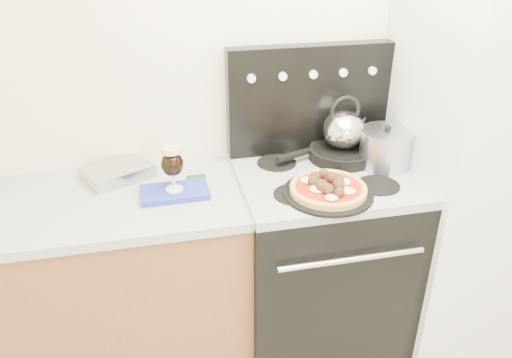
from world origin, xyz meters
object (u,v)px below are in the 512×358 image
object	(u,v)px
fridge	(473,155)
tea_kettle	(344,127)
stove_body	(319,263)
beer_glass	(173,169)
pizza	(328,187)
pizza_pan	(328,193)
oven_mitt	(175,192)
stock_pot	(385,149)
base_cabinet	(80,294)
skillet	(341,153)

from	to	relation	value
fridge	tea_kettle	xyz separation A→B (m)	(-0.58, 0.16, 0.13)
stove_body	beer_glass	distance (m)	0.88
stove_body	pizza	xyz separation A→B (m)	(-0.05, -0.17, 0.51)
beer_glass	tea_kettle	bearing A→B (deg)	10.14
beer_glass	pizza_pan	world-z (taller)	beer_glass
fridge	oven_mitt	world-z (taller)	fridge
pizza_pan	tea_kettle	distance (m)	0.38
stove_body	fridge	size ratio (longest dim) A/B	0.46
oven_mitt	pizza_pan	world-z (taller)	pizza_pan
oven_mitt	stove_body	bearing A→B (deg)	0.57
fridge	stock_pot	size ratio (longest dim) A/B	8.51
base_cabinet	stock_pot	bearing A→B (deg)	-0.18
oven_mitt	pizza_pan	xyz separation A→B (m)	(0.60, -0.17, 0.01)
oven_mitt	pizza	size ratio (longest dim) A/B	0.89
tea_kettle	base_cabinet	bearing A→B (deg)	165.93
beer_glass	stock_pot	distance (m)	0.94
fridge	pizza	bearing A→B (deg)	-168.86
pizza	base_cabinet	bearing A→B (deg)	169.38
fridge	oven_mitt	bearing A→B (deg)	179.22
skillet	pizza	bearing A→B (deg)	-119.81
oven_mitt	beer_glass	distance (m)	0.11
stove_body	pizza	world-z (taller)	pizza
skillet	tea_kettle	xyz separation A→B (m)	(0.00, 0.00, 0.13)
skillet	tea_kettle	bearing A→B (deg)	0.00
pizza_pan	stove_body	bearing A→B (deg)	73.76
base_cabinet	tea_kettle	bearing A→B (deg)	5.02
fridge	skillet	size ratio (longest dim) A/B	6.37
stove_body	oven_mitt	world-z (taller)	oven_mitt
base_cabinet	pizza_pan	size ratio (longest dim) A/B	3.94
stove_body	skillet	size ratio (longest dim) A/B	2.95
fridge	oven_mitt	xyz separation A→B (m)	(-1.35, 0.02, -0.04)
stove_body	fridge	world-z (taller)	fridge
stove_body	beer_glass	bearing A→B (deg)	-179.43
oven_mitt	pizza	bearing A→B (deg)	-15.38
beer_glass	oven_mitt	bearing A→B (deg)	0.00
stove_body	pizza_pan	xyz separation A→B (m)	(-0.05, -0.17, 0.49)
pizza	tea_kettle	bearing A→B (deg)	60.19
skillet	beer_glass	bearing A→B (deg)	-169.86
base_cabinet	oven_mitt	world-z (taller)	oven_mitt
oven_mitt	pizza_pan	distance (m)	0.63
pizza	pizza_pan	bearing A→B (deg)	0.00
stock_pot	oven_mitt	bearing A→B (deg)	-178.34
fridge	pizza	xyz separation A→B (m)	(-0.75, -0.15, 0.00)
beer_glass	tea_kettle	distance (m)	0.79
stock_pot	beer_glass	bearing A→B (deg)	-178.34
pizza	skillet	distance (m)	0.35
skillet	tea_kettle	distance (m)	0.13
stock_pot	base_cabinet	bearing A→B (deg)	179.82
beer_glass	skillet	world-z (taller)	beer_glass
stove_body	fridge	xyz separation A→B (m)	(0.70, -0.03, 0.51)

